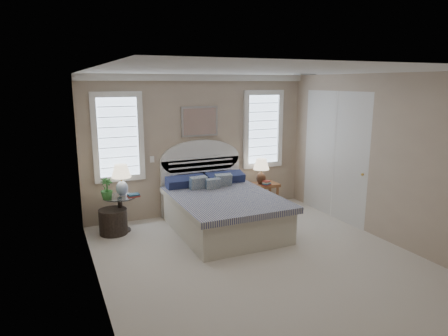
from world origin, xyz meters
TOP-DOWN VIEW (x-y plane):
  - floor at (0.00, 0.00)m, footprint 4.50×5.00m
  - ceiling at (0.00, 0.00)m, footprint 4.50×5.00m
  - wall_back at (0.00, 2.50)m, footprint 4.50×0.02m
  - wall_left at (-2.25, 0.00)m, footprint 0.02×5.00m
  - wall_right at (2.25, 0.00)m, footprint 0.02×5.00m
  - crown_molding at (0.00, 2.46)m, footprint 4.50×0.08m
  - hvac_vent at (1.20, 0.80)m, footprint 0.30×0.20m
  - switch_plate at (-0.95, 2.48)m, footprint 0.08×0.01m
  - window_left at (-1.55, 2.48)m, footprint 0.90×0.06m
  - window_right at (1.40, 2.48)m, footprint 0.90×0.06m
  - painting at (0.00, 2.46)m, footprint 0.74×0.04m
  - closet_door at (2.23, 1.20)m, footprint 0.02×1.80m
  - bed at (0.00, 1.46)m, footprint 1.72×2.28m
  - side_table_left at (-1.65, 2.05)m, footprint 0.56×0.56m
  - nightstand_right at (1.30, 2.15)m, footprint 0.50×0.40m
  - floor_pot at (-1.79, 1.98)m, footprint 0.50×0.50m
  - lamp_left at (-1.59, 2.12)m, footprint 0.39×0.39m
  - lamp_right at (1.20, 2.15)m, footprint 0.41×0.41m
  - potted_plant at (-1.87, 1.96)m, footprint 0.26×0.26m
  - books_left at (-1.44, 1.92)m, footprint 0.23×0.19m
  - books_right at (1.24, 2.00)m, footprint 0.20×0.18m

SIDE VIEW (x-z plane):
  - floor at x=0.00m, z-range -0.01..0.01m
  - floor_pot at x=-1.79m, z-range 0.00..0.43m
  - bed at x=0.00m, z-range -0.35..1.12m
  - nightstand_right at x=1.30m, z-range 0.12..0.65m
  - side_table_left at x=-1.65m, z-range 0.07..0.70m
  - books_right at x=1.24m, z-range 0.53..0.62m
  - books_left at x=-1.44m, z-range 0.63..0.68m
  - potted_plant at x=-1.87m, z-range 0.63..0.99m
  - lamp_right at x=1.20m, z-range 0.59..1.11m
  - lamp_left at x=-1.59m, z-range 0.69..1.24m
  - switch_plate at x=-0.95m, z-range 1.09..1.21m
  - closet_door at x=2.23m, z-range 0.00..2.40m
  - wall_back at x=0.00m, z-range 0.00..2.70m
  - wall_left at x=-2.25m, z-range 0.00..2.70m
  - wall_right at x=2.25m, z-range 0.00..2.70m
  - window_left at x=-1.55m, z-range 0.80..2.40m
  - window_right at x=1.40m, z-range 0.80..2.40m
  - painting at x=0.00m, z-range 1.53..2.11m
  - crown_molding at x=0.00m, z-range 2.58..2.70m
  - hvac_vent at x=1.20m, z-range 2.67..2.69m
  - ceiling at x=0.00m, z-range 2.70..2.71m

